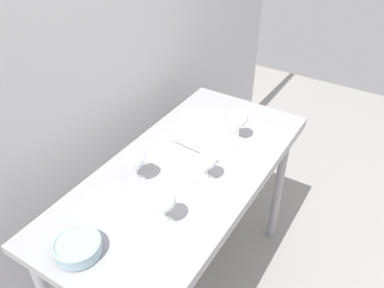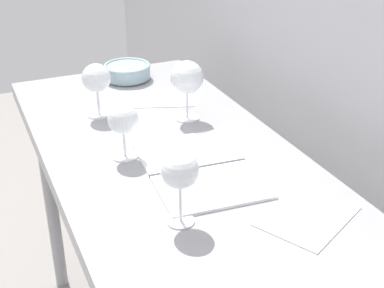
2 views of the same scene
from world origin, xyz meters
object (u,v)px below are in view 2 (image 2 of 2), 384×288
object	(u,v)px
wine_glass_near_left	(96,80)
tasting_sheet_upper	(155,99)
wine_glass_near_right	(180,172)
tasting_sheet_lower	(307,216)
wine_glass_far_left	(187,79)
wine_glass_near_center	(123,121)
tasting_bowl	(127,71)
open_notebook	(198,168)

from	to	relation	value
wine_glass_near_left	tasting_sheet_upper	size ratio (longest dim) A/B	0.65
wine_glass_near_right	tasting_sheet_lower	xyz separation A→B (m)	(0.10, 0.26, -0.12)
wine_glass_far_left	wine_glass_near_right	world-z (taller)	wine_glass_far_left
wine_glass_near_center	tasting_bowl	xyz separation A→B (m)	(-0.56, 0.19, -0.07)
wine_glass_near_right	tasting_sheet_lower	bearing A→B (deg)	70.07
wine_glass_near_center	tasting_sheet_lower	size ratio (longest dim) A/B	0.71
wine_glass_near_left	wine_glass_far_left	distance (m)	0.28
wine_glass_near_center	tasting_sheet_upper	size ratio (longest dim) A/B	0.59
open_notebook	tasting_sheet_upper	world-z (taller)	open_notebook
wine_glass_near_center	tasting_bowl	bearing A→B (deg)	161.42
tasting_sheet_lower	tasting_bowl	distance (m)	1.00
wine_glass_near_left	tasting_bowl	bearing A→B (deg)	146.26
wine_glass_far_left	wine_glass_near_right	distance (m)	0.55
open_notebook	tasting_bowl	size ratio (longest dim) A/B	2.35
wine_glass_near_left	tasting_sheet_upper	world-z (taller)	wine_glass_near_left
wine_glass_near_center	wine_glass_near_right	distance (m)	0.33
wine_glass_far_left	tasting_sheet_lower	xyz separation A→B (m)	(0.59, 0.03, -0.13)
wine_glass_far_left	wine_glass_near_center	world-z (taller)	wine_glass_far_left
wine_glass_far_left	wine_glass_near_right	xyz separation A→B (m)	(0.49, -0.23, -0.00)
tasting_sheet_lower	tasting_bowl	size ratio (longest dim) A/B	1.26
tasting_sheet_lower	tasting_bowl	bearing A→B (deg)	158.44
wine_glass_near_left	tasting_sheet_upper	distance (m)	0.24
tasting_sheet_upper	tasting_bowl	xyz separation A→B (m)	(-0.22, -0.02, 0.03)
tasting_bowl	tasting_sheet_lower	bearing A→B (deg)	5.43
wine_glass_far_left	wine_glass_near_center	bearing A→B (deg)	-57.32
wine_glass_near_right	tasting_sheet_upper	size ratio (longest dim) A/B	0.67
wine_glass_near_right	open_notebook	xyz separation A→B (m)	(-0.19, 0.13, -0.12)
tasting_sheet_upper	tasting_sheet_lower	bearing A→B (deg)	25.39
wine_glass_far_left	tasting_bowl	distance (m)	0.42
wine_glass_near_right	open_notebook	bearing A→B (deg)	145.69
wine_glass_near_left	tasting_bowl	world-z (taller)	wine_glass_near_left
wine_glass_near_left	wine_glass_near_center	world-z (taller)	wine_glass_near_left
tasting_sheet_lower	open_notebook	bearing A→B (deg)	178.13
wine_glass_near_right	wine_glass_near_left	bearing A→B (deg)	-179.13
wine_glass_near_left	tasting_sheet_lower	world-z (taller)	wine_glass_near_left
wine_glass_near_center	tasting_bowl	distance (m)	0.60
tasting_sheet_upper	tasting_bowl	world-z (taller)	tasting_bowl
tasting_sheet_upper	wine_glass_near_center	bearing A→B (deg)	-11.59
open_notebook	tasting_sheet_lower	size ratio (longest dim) A/B	1.87
open_notebook	tasting_sheet_lower	distance (m)	0.32
wine_glass_near_right	open_notebook	world-z (taller)	wine_glass_near_right
wine_glass_near_right	tasting_sheet_lower	world-z (taller)	wine_glass_near_right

